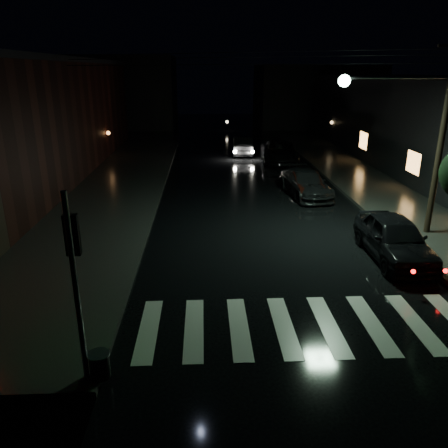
{
  "coord_description": "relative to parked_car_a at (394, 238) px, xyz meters",
  "views": [
    {
      "loc": [
        0.32,
        -9.51,
        6.49
      ],
      "look_at": [
        0.97,
        4.26,
        1.6
      ],
      "focal_mm": 35.0,
      "sensor_mm": 36.0,
      "label": 1
    }
  ],
  "objects": [
    {
      "name": "parked_car_a",
      "position": [
        0.0,
        0.0,
        0.0
      ],
      "size": [
        1.93,
        4.6,
        1.56
      ],
      "primitive_type": "imported",
      "rotation": [
        0.0,
        0.0,
        -0.02
      ],
      "color": "black",
      "rests_on": "ground"
    },
    {
      "name": "building_far_left",
      "position": [
        -17.14,
        40.2,
        3.22
      ],
      "size": [
        14.0,
        10.0,
        8.0
      ],
      "primitive_type": "cube",
      "color": "black",
      "rests_on": "ground"
    },
    {
      "name": "utility_pole",
      "position": [
        1.69,
        2.2,
        3.82
      ],
      "size": [
        4.92,
        0.44,
        8.0
      ],
      "color": "black",
      "rests_on": "ground"
    },
    {
      "name": "signal_pole_corner",
      "position": [
        -9.28,
        -6.25,
        0.76
      ],
      "size": [
        0.68,
        0.61,
        4.2
      ],
      "color": "slate",
      "rests_on": "ground"
    },
    {
      "name": "sidewalk_left",
      "position": [
        -12.14,
        9.2,
        -0.7
      ],
      "size": [
        6.0,
        44.0,
        0.15
      ],
      "primitive_type": "cube",
      "color": "#282826",
      "rests_on": "ground"
    },
    {
      "name": "parked_car_b",
      "position": [
        -1.33,
        8.38,
        -0.14
      ],
      "size": [
        1.42,
        3.9,
        1.28
      ],
      "primitive_type": "imported",
      "rotation": [
        0.0,
        0.0,
        0.02
      ],
      "color": "black",
      "rests_on": "ground"
    },
    {
      "name": "oncoming_car",
      "position": [
        -3.64,
        20.8,
        -0.06
      ],
      "size": [
        1.77,
        4.44,
        1.44
      ],
      "primitive_type": "imported",
      "rotation": [
        0.0,
        0.0,
        3.08
      ],
      "color": "black",
      "rests_on": "ground"
    },
    {
      "name": "building_far_right",
      "position": [
        6.86,
        40.2,
        2.72
      ],
      "size": [
        14.0,
        10.0,
        7.0
      ],
      "primitive_type": "cube",
      "color": "black",
      "rests_on": "ground"
    },
    {
      "name": "crosswalk",
      "position": [
        -4.14,
        -4.3,
        -0.77
      ],
      "size": [
        9.0,
        3.0,
        0.01
      ],
      "primitive_type": "cube",
      "color": "beige",
      "rests_on": "ground"
    },
    {
      "name": "parked_car_d",
      "position": [
        -1.24,
        17.58,
        -0.01
      ],
      "size": [
        2.93,
        5.69,
        1.53
      ],
      "primitive_type": "imported",
      "rotation": [
        0.0,
        0.0,
        -0.07
      ],
      "color": "black",
      "rests_on": "ground"
    },
    {
      "name": "ground",
      "position": [
        -7.14,
        -4.8,
        -0.78
      ],
      "size": [
        120.0,
        120.0,
        0.0
      ],
      "primitive_type": "plane",
      "color": "black",
      "rests_on": "ground"
    },
    {
      "name": "sidewalk_right",
      "position": [
        2.86,
        9.2,
        -0.7
      ],
      "size": [
        4.0,
        44.0,
        0.15
      ],
      "primitive_type": "cube",
      "color": "#282826",
      "rests_on": "ground"
    },
    {
      "name": "parked_car_c",
      "position": [
        -1.34,
        8.45,
        -0.09
      ],
      "size": [
        2.5,
        4.94,
        1.37
      ],
      "primitive_type": "imported",
      "rotation": [
        0.0,
        0.0,
        0.13
      ],
      "color": "black",
      "rests_on": "ground"
    }
  ]
}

